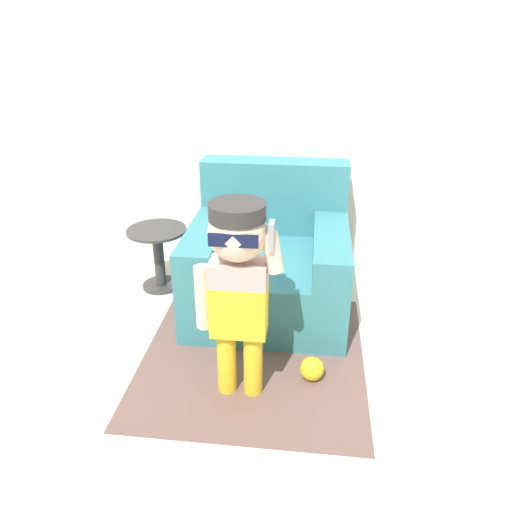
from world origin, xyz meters
name	(u,v)px	position (x,y,z in m)	size (l,w,h in m)	color
ground_plane	(285,312)	(0.00, 0.00, 0.00)	(10.00, 10.00, 0.00)	beige
wall_back	(297,91)	(0.00, 0.70, 1.30)	(10.00, 0.05, 2.60)	silver
armchair	(270,261)	(-0.12, 0.12, 0.31)	(0.98, 1.00, 0.89)	teal
person_child	(238,273)	(-0.18, -0.78, 0.68)	(0.42, 0.31, 1.02)	gold
side_table	(158,252)	(-0.91, 0.25, 0.27)	(0.41, 0.41, 0.44)	#333333
rug	(253,355)	(-0.15, -0.48, 0.00)	(1.24, 1.34, 0.01)	brown
toy_ball	(312,369)	(0.18, -0.64, 0.06)	(0.13, 0.13, 0.13)	yellow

